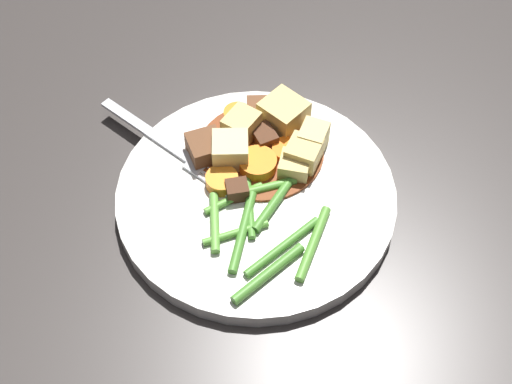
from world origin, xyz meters
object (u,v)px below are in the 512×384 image
potato_chunk_5 (304,154)px  potato_chunk_2 (230,151)px  dinner_plate (256,197)px  carrot_slice_2 (258,164)px  potato_chunk_0 (243,127)px  potato_chunk_4 (295,166)px  meat_chunk_0 (237,189)px  carrot_slice_3 (240,116)px  meat_chunk_1 (264,137)px  carrot_slice_1 (222,181)px  meat_chunk_3 (206,148)px  carrot_slice_0 (287,151)px  meat_chunk_2 (257,108)px  potato_chunk_1 (313,138)px  fork (174,149)px  potato_chunk_3 (284,114)px

potato_chunk_5 → potato_chunk_2: bearing=76.3°
dinner_plate → carrot_slice_2: size_ratio=7.18×
potato_chunk_0 → potato_chunk_4: size_ratio=1.16×
meat_chunk_0 → carrot_slice_3: bearing=-12.6°
dinner_plate → meat_chunk_1: size_ratio=9.84×
carrot_slice_3 → meat_chunk_1: meat_chunk_1 is taller
meat_chunk_0 → carrot_slice_1: bearing=40.6°
meat_chunk_1 → meat_chunk_3: 0.06m
carrot_slice_2 → meat_chunk_0: size_ratio=1.81×
carrot_slice_0 → potato_chunk_4: 0.02m
carrot_slice_3 → potato_chunk_4: (-0.07, -0.04, 0.00)m
carrot_slice_2 → carrot_slice_3: size_ratio=1.34×
carrot_slice_3 → meat_chunk_3: (-0.04, 0.04, 0.00)m
carrot_slice_2 → potato_chunk_2: size_ratio=1.08×
carrot_slice_3 → potato_chunk_5: potato_chunk_5 is taller
potato_chunk_5 → meat_chunk_2: potato_chunk_5 is taller
dinner_plate → potato_chunk_1: potato_chunk_1 is taller
carrot_slice_0 → fork: bearing=75.0°
potato_chunk_1 → meat_chunk_2: (0.05, 0.04, -0.00)m
carrot_slice_2 → potato_chunk_4: 0.03m
carrot_slice_3 → fork: 0.07m
potato_chunk_2 → potato_chunk_5: 0.07m
carrot_slice_1 → meat_chunk_3: 0.04m
carrot_slice_0 → meat_chunk_0: (-0.04, 0.05, 0.00)m
potato_chunk_5 → fork: size_ratio=0.20×
carrot_slice_1 → potato_chunk_2: 0.03m
carrot_slice_2 → carrot_slice_0: bearing=-69.3°
meat_chunk_1 → meat_chunk_3: size_ratio=0.79×
potato_chunk_2 → meat_chunk_1: bearing=-66.5°
carrot_slice_1 → meat_chunk_0: 0.02m
meat_chunk_3 → meat_chunk_2: bearing=-54.9°
potato_chunk_0 → potato_chunk_5: potato_chunk_0 is taller
potato_chunk_2 → meat_chunk_1: size_ratio=1.27×
potato_chunk_2 → fork: size_ratio=0.22×
carrot_slice_0 → potato_chunk_5: (-0.01, -0.01, 0.01)m
potato_chunk_1 → carrot_slice_1: bearing=105.8°
carrot_slice_3 → potato_chunk_3: (-0.01, -0.04, 0.01)m
carrot_slice_0 → potato_chunk_1: bearing=-82.5°
potato_chunk_3 → meat_chunk_0: (-0.07, 0.06, -0.01)m
potato_chunk_3 → carrot_slice_1: bearing=130.4°
carrot_slice_0 → carrot_slice_1: bearing=108.9°
potato_chunk_4 → fork: size_ratio=0.18×
potato_chunk_3 → fork: 0.11m
potato_chunk_0 → potato_chunk_2: (-0.03, 0.02, 0.00)m
meat_chunk_1 → fork: bearing=83.7°
potato_chunk_0 → meat_chunk_2: size_ratio=1.54×
carrot_slice_0 → meat_chunk_2: size_ratio=1.37×
carrot_slice_1 → potato_chunk_0: 0.06m
carrot_slice_1 → carrot_slice_2: 0.04m
potato_chunk_5 → carrot_slice_3: bearing=36.6°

